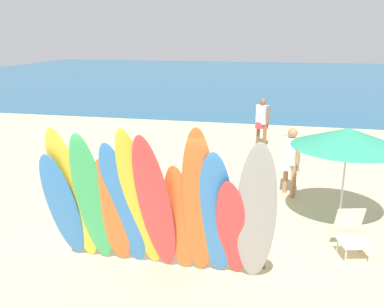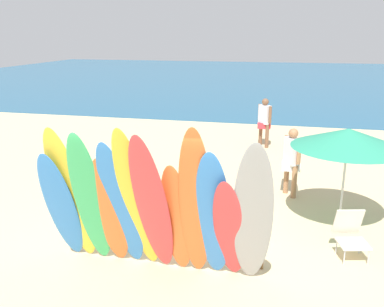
{
  "view_description": "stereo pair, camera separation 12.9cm",
  "coord_description": "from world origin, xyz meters",
  "px_view_note": "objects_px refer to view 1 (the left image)",
  "views": [
    {
      "loc": [
        1.86,
        -6.31,
        3.84
      ],
      "look_at": [
        0.0,
        2.28,
        1.27
      ],
      "focal_mm": 38.67,
      "sensor_mm": 36.0,
      "label": 1
    },
    {
      "loc": [
        1.99,
        -6.29,
        3.84
      ],
      "look_at": [
        0.0,
        2.28,
        1.27
      ],
      "focal_mm": 38.67,
      "sensor_mm": 36.0,
      "label": 2
    }
  ],
  "objects_px": {
    "surfboard_blue_4": "(124,208)",
    "surfboard_green_2": "(92,202)",
    "surfboard_red_6": "(156,209)",
    "surfboard_blue_0": "(63,208)",
    "beach_chair_red": "(351,231)",
    "surfboard_orange_3": "(112,213)",
    "surfboard_rack": "(164,225)",
    "surfboard_orange_7": "(180,221)",
    "surfboard_red_10": "(233,231)",
    "surfboard_yellow_5": "(140,204)",
    "beachgoer_photographing": "(262,119)",
    "beach_umbrella": "(348,138)",
    "beachgoer_by_water": "(291,157)",
    "surfboard_grey_11": "(256,218)",
    "surfboard_yellow_1": "(73,198)",
    "surfboard_orange_8": "(199,207)",
    "surfboard_blue_9": "(217,218)"
  },
  "relations": [
    {
      "from": "surfboard_yellow_1",
      "to": "surfboard_orange_8",
      "type": "distance_m",
      "value": 2.1
    },
    {
      "from": "beachgoer_photographing",
      "to": "surfboard_rack",
      "type": "bearing_deg",
      "value": -53.55
    },
    {
      "from": "surfboard_orange_7",
      "to": "beachgoer_photographing",
      "type": "distance_m",
      "value": 8.57
    },
    {
      "from": "surfboard_blue_9",
      "to": "beach_chair_red",
      "type": "xyz_separation_m",
      "value": [
        2.21,
        1.5,
        -0.73
      ]
    },
    {
      "from": "surfboard_yellow_1",
      "to": "surfboard_yellow_5",
      "type": "height_order",
      "value": "surfboard_yellow_5"
    },
    {
      "from": "surfboard_blue_4",
      "to": "surfboard_green_2",
      "type": "bearing_deg",
      "value": -171.4
    },
    {
      "from": "surfboard_orange_3",
      "to": "surfboard_orange_8",
      "type": "bearing_deg",
      "value": -7.19
    },
    {
      "from": "surfboard_green_2",
      "to": "surfboard_red_10",
      "type": "xyz_separation_m",
      "value": [
        2.24,
        0.04,
        -0.29
      ]
    },
    {
      "from": "surfboard_red_6",
      "to": "surfboard_orange_8",
      "type": "bearing_deg",
      "value": 10.89
    },
    {
      "from": "surfboard_orange_7",
      "to": "surfboard_orange_3",
      "type": "bearing_deg",
      "value": -179.92
    },
    {
      "from": "surfboard_blue_0",
      "to": "surfboard_blue_9",
      "type": "bearing_deg",
      "value": -4.22
    },
    {
      "from": "beachgoer_by_water",
      "to": "surfboard_red_10",
      "type": "bearing_deg",
      "value": 133.7
    },
    {
      "from": "beachgoer_by_water",
      "to": "surfboard_green_2",
      "type": "bearing_deg",
      "value": 109.06
    },
    {
      "from": "surfboard_yellow_5",
      "to": "surfboard_blue_9",
      "type": "height_order",
      "value": "surfboard_yellow_5"
    },
    {
      "from": "surfboard_orange_7",
      "to": "surfboard_red_10",
      "type": "xyz_separation_m",
      "value": [
        0.84,
        -0.05,
        -0.06
      ]
    },
    {
      "from": "surfboard_yellow_5",
      "to": "surfboard_grey_11",
      "type": "distance_m",
      "value": 1.77
    },
    {
      "from": "beach_umbrella",
      "to": "surfboard_orange_3",
      "type": "bearing_deg",
      "value": -146.12
    },
    {
      "from": "surfboard_blue_0",
      "to": "beach_chair_red",
      "type": "relative_size",
      "value": 2.71
    },
    {
      "from": "beachgoer_photographing",
      "to": "beach_chair_red",
      "type": "relative_size",
      "value": 2.02
    },
    {
      "from": "surfboard_red_10",
      "to": "surfboard_blue_9",
      "type": "bearing_deg",
      "value": -171.83
    },
    {
      "from": "surfboard_orange_8",
      "to": "beach_umbrella",
      "type": "height_order",
      "value": "surfboard_orange_8"
    },
    {
      "from": "beachgoer_by_water",
      "to": "beach_chair_red",
      "type": "relative_size",
      "value": 2.01
    },
    {
      "from": "surfboard_red_6",
      "to": "beach_chair_red",
      "type": "distance_m",
      "value": 3.63
    },
    {
      "from": "surfboard_red_6",
      "to": "surfboard_rack",
      "type": "bearing_deg",
      "value": 99.61
    },
    {
      "from": "surfboard_grey_11",
      "to": "surfboard_orange_8",
      "type": "bearing_deg",
      "value": 171.36
    },
    {
      "from": "beach_chair_red",
      "to": "surfboard_orange_7",
      "type": "bearing_deg",
      "value": -166.9
    },
    {
      "from": "surfboard_blue_9",
      "to": "beachgoer_by_water",
      "type": "bearing_deg",
      "value": 74.19
    },
    {
      "from": "surfboard_orange_7",
      "to": "beach_umbrella",
      "type": "relative_size",
      "value": 0.98
    },
    {
      "from": "surfboard_yellow_1",
      "to": "surfboard_rack",
      "type": "bearing_deg",
      "value": 29.44
    },
    {
      "from": "surfboard_grey_11",
      "to": "surfboard_yellow_5",
      "type": "bearing_deg",
      "value": 174.74
    },
    {
      "from": "surfboard_green_2",
      "to": "surfboard_red_10",
      "type": "height_order",
      "value": "surfboard_green_2"
    },
    {
      "from": "surfboard_rack",
      "to": "surfboard_red_6",
      "type": "height_order",
      "value": "surfboard_red_6"
    },
    {
      "from": "surfboard_rack",
      "to": "beach_umbrella",
      "type": "xyz_separation_m",
      "value": [
        3.19,
        2.0,
        1.25
      ]
    },
    {
      "from": "surfboard_orange_3",
      "to": "beach_umbrella",
      "type": "relative_size",
      "value": 1.0
    },
    {
      "from": "surfboard_yellow_1",
      "to": "surfboard_orange_3",
      "type": "xyz_separation_m",
      "value": [
        0.65,
        0.04,
        -0.22
      ]
    },
    {
      "from": "surfboard_orange_3",
      "to": "beachgoer_by_water",
      "type": "xyz_separation_m",
      "value": [
        2.87,
        4.08,
        -0.08
      ]
    },
    {
      "from": "beach_chair_red",
      "to": "surfboard_blue_0",
      "type": "bearing_deg",
      "value": -176.94
    },
    {
      "from": "surfboard_yellow_5",
      "to": "beachgoer_photographing",
      "type": "bearing_deg",
      "value": 84.89
    },
    {
      "from": "surfboard_grey_11",
      "to": "beachgoer_by_water",
      "type": "height_order",
      "value": "surfboard_grey_11"
    },
    {
      "from": "surfboard_rack",
      "to": "beachgoer_by_water",
      "type": "bearing_deg",
      "value": 57.96
    },
    {
      "from": "surfboard_blue_9",
      "to": "surfboard_green_2",
      "type": "bearing_deg",
      "value": -179.46
    },
    {
      "from": "surfboard_orange_7",
      "to": "beachgoer_photographing",
      "type": "height_order",
      "value": "surfboard_orange_7"
    },
    {
      "from": "surfboard_red_10",
      "to": "surfboard_blue_4",
      "type": "bearing_deg",
      "value": -174.45
    },
    {
      "from": "surfboard_rack",
      "to": "surfboard_grey_11",
      "type": "distance_m",
      "value": 1.91
    },
    {
      "from": "surfboard_yellow_1",
      "to": "surfboard_orange_8",
      "type": "bearing_deg",
      "value": 1.73
    },
    {
      "from": "surfboard_orange_3",
      "to": "beach_chair_red",
      "type": "xyz_separation_m",
      "value": [
        3.92,
        1.43,
        -0.61
      ]
    },
    {
      "from": "surfboard_red_6",
      "to": "surfboard_blue_9",
      "type": "bearing_deg",
      "value": 11.38
    },
    {
      "from": "surfboard_red_6",
      "to": "surfboard_blue_0",
      "type": "bearing_deg",
      "value": 175.9
    },
    {
      "from": "surfboard_red_10",
      "to": "beach_umbrella",
      "type": "bearing_deg",
      "value": 59.2
    },
    {
      "from": "surfboard_blue_0",
      "to": "surfboard_grey_11",
      "type": "distance_m",
      "value": 3.15
    }
  ]
}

